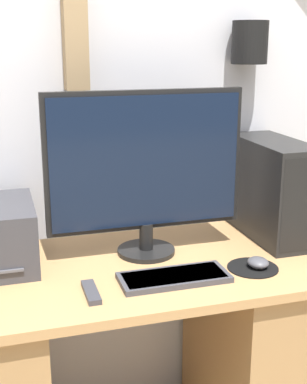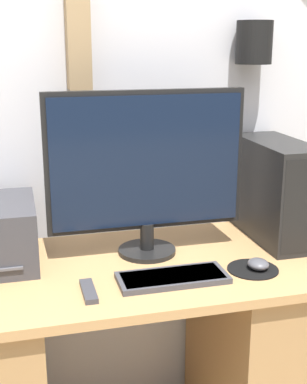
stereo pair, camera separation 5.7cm
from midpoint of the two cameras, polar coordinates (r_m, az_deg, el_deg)
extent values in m
cube|color=silver|center=(2.01, -4.27, 12.08)|extent=(6.40, 0.05, 2.70)
cylinder|color=black|center=(2.08, 11.48, 15.37)|extent=(0.13, 0.13, 0.16)
cube|color=tan|center=(1.78, -1.59, -8.26)|extent=(1.40, 0.66, 0.03)
cube|color=#A4794B|center=(2.12, 12.21, -16.21)|extent=(0.39, 0.61, 0.74)
cylinder|color=black|center=(1.87, 0.18, -6.28)|extent=(0.20, 0.20, 0.02)
cylinder|color=black|center=(1.85, 0.18, -4.73)|extent=(0.05, 0.05, 0.09)
cube|color=black|center=(1.78, 0.11, 3.35)|extent=(0.67, 0.03, 0.47)
cube|color=black|center=(1.77, 0.25, 3.24)|extent=(0.64, 0.01, 0.44)
cube|color=#3D3D42|center=(1.67, 3.03, -9.13)|extent=(0.34, 0.14, 0.02)
cube|color=#5B5B60|center=(1.66, 3.03, -8.96)|extent=(0.31, 0.12, 0.01)
cylinder|color=black|center=(1.77, 11.46, -8.08)|extent=(0.17, 0.17, 0.00)
ellipsoid|color=#4C4C51|center=(1.77, 12.02, -7.53)|extent=(0.07, 0.08, 0.03)
cube|color=black|center=(2.02, 13.67, 0.21)|extent=(0.18, 0.43, 0.36)
cube|color=black|center=(1.85, 16.71, -1.50)|extent=(0.16, 0.01, 0.33)
cube|color=#38383D|center=(1.59, -5.91, -10.48)|extent=(0.04, 0.14, 0.02)
camera|label=1|loc=(0.03, -89.05, 0.27)|focal=50.00mm
camera|label=2|loc=(0.03, 90.95, -0.27)|focal=50.00mm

